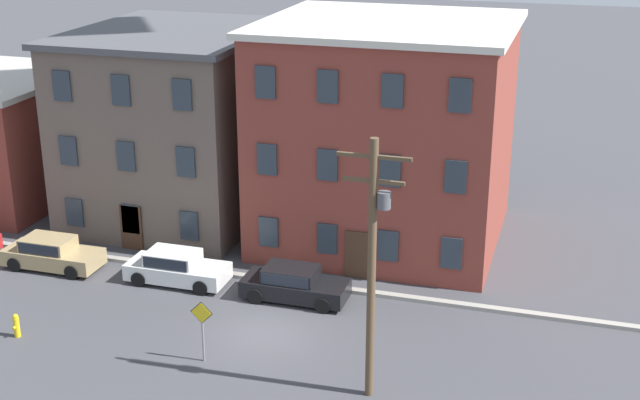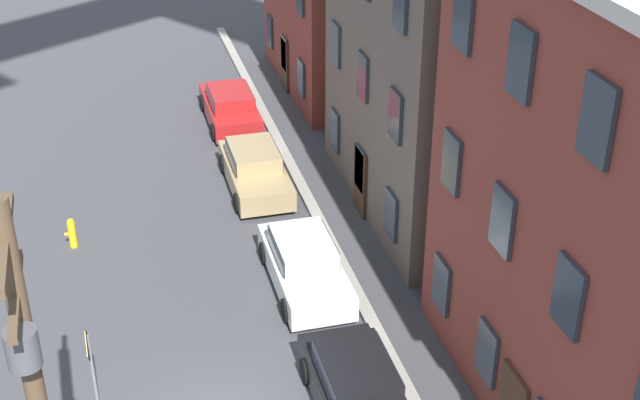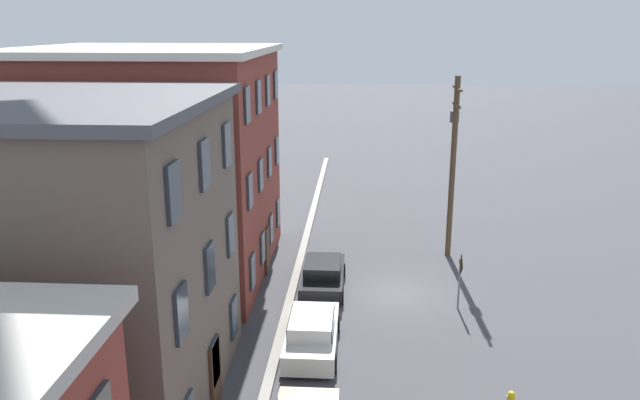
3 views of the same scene
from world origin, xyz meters
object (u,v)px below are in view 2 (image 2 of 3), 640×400
object	(u,v)px
car_tan	(255,167)
car_black	(358,389)
fire_hydrant	(72,233)
car_white	(304,262)
caution_sign	(90,359)
car_red	(230,106)

from	to	relation	value
car_tan	car_black	xyz separation A→B (m)	(11.44, 0.14, 0.00)
car_tan	fire_hydrant	bearing A→B (deg)	-68.95
car_white	car_black	world-z (taller)	same
caution_sign	car_red	bearing A→B (deg)	159.59
car_black	fire_hydrant	distance (m)	11.01
car_black	caution_sign	xyz separation A→B (m)	(-1.53, -5.75, 0.84)
car_tan	caution_sign	world-z (taller)	caution_sign
car_red	caution_sign	size ratio (longest dim) A/B	1.83
car_tan	car_black	distance (m)	11.44
caution_sign	car_black	bearing A→B (deg)	75.12
caution_sign	fire_hydrant	xyz separation A→B (m)	(-7.60, -0.41, -1.10)
car_white	caution_sign	world-z (taller)	caution_sign
car_red	car_white	world-z (taller)	same
car_red	car_black	distance (m)	16.87
car_red	car_black	world-z (taller)	same
car_tan	caution_sign	size ratio (longest dim) A/B	1.83
car_red	car_tan	xyz separation A→B (m)	(5.42, -0.10, 0.00)
caution_sign	fire_hydrant	distance (m)	7.69
car_black	caution_sign	distance (m)	6.01
car_red	car_black	xyz separation A→B (m)	(16.87, 0.04, 0.00)
caution_sign	car_white	bearing A→B (deg)	123.60
car_white	car_black	size ratio (longest dim) A/B	1.00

